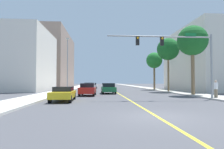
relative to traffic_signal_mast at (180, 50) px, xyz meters
name	(u,v)px	position (x,y,z in m)	size (l,w,h in m)	color
ground	(109,88)	(-4.97, 33.27, -4.83)	(192.00, 192.00, 0.00)	#47474C
sidewalk_left	(74,88)	(-14.33, 33.27, -4.75)	(3.17, 168.00, 0.15)	beige
sidewalk_right	(144,88)	(4.38, 33.27, -4.75)	(3.17, 168.00, 0.15)	#B2ADA3
lane_marking_center	(109,88)	(-4.97, 33.27, -4.82)	(0.16, 144.00, 0.01)	yellow
building_left_near	(18,61)	(-23.06, 19.49, 0.87)	(11.29, 14.44, 11.40)	silver
building_left_far	(48,60)	(-24.09, 45.11, 3.69)	(13.35, 27.45, 17.03)	gray
building_right_near	(220,60)	(15.44, 17.30, 0.98)	(15.96, 17.77, 11.62)	silver
traffic_signal_mast	(180,50)	(0.00, 0.00, 0.00)	(10.33, 0.36, 6.31)	gray
street_lamp	(67,62)	(-13.24, 15.85, 0.34)	(0.56, 0.28, 9.17)	gray
palm_near	(192,41)	(3.71, 4.79, 1.88)	(3.68, 3.68, 8.48)	brown
palm_mid	(168,49)	(3.56, 12.69, 2.16)	(3.62, 3.62, 8.69)	brown
palm_far	(154,61)	(3.55, 20.58, 1.16)	(3.23, 3.23, 7.53)	brown
car_silver	(93,86)	(-9.20, 29.72, -4.10)	(2.00, 4.48, 1.37)	#BCBCC1
car_green	(108,88)	(-6.44, 9.49, -4.05)	(2.01, 4.21, 1.50)	#196638
car_black	(89,87)	(-9.42, 15.19, -4.04)	(1.81, 4.42, 1.53)	black
car_yellow	(63,93)	(-10.95, -0.75, -4.14)	(1.88, 4.34, 1.28)	gold
car_red	(88,89)	(-9.16, 5.62, -4.05)	(2.02, 4.00, 1.51)	red
pedestrian	(216,89)	(3.73, 0.22, -3.83)	(0.38, 0.38, 1.70)	#726651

